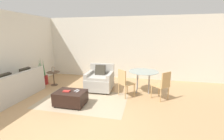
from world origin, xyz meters
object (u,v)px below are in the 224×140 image
object	(u,v)px
book_stack	(66,91)
side_table	(54,76)
dining_table	(144,74)
couch	(15,89)
potted_plant	(42,78)
armchair	(100,80)
dining_chair_near_right	(163,84)
picture_frame	(53,69)
tv_remote_primary	(76,90)
dining_chair_near_left	(124,81)
tv_remote_secondary	(78,91)
ottoman	(71,98)

from	to	relation	value
book_stack	side_table	xyz separation A→B (m)	(-1.38, 1.47, -0.03)
book_stack	dining_table	bearing A→B (deg)	36.26
couch	potted_plant	xyz separation A→B (m)	(-0.04, 1.38, -0.06)
armchair	dining_chair_near_right	bearing A→B (deg)	-11.39
side_table	picture_frame	bearing A→B (deg)	90.00
potted_plant	tv_remote_primary	bearing A→B (deg)	-32.44
couch	potted_plant	size ratio (longest dim) A/B	1.74
tv_remote_primary	dining_chair_near_left	world-z (taller)	dining_chair_near_left
potted_plant	side_table	size ratio (longest dim) A/B	2.03
potted_plant	side_table	bearing A→B (deg)	-3.28
armchair	potted_plant	bearing A→B (deg)	177.13
tv_remote_primary	book_stack	bearing A→B (deg)	-148.77
book_stack	tv_remote_secondary	size ratio (longest dim) A/B	1.30
side_table	dining_table	world-z (taller)	dining_table
dining_table	dining_chair_near_left	size ratio (longest dim) A/B	1.13
dining_chair_near_right	picture_frame	bearing A→B (deg)	172.69
couch	book_stack	xyz separation A→B (m)	(1.88, -0.12, 0.12)
potted_plant	dining_chair_near_right	distance (m)	4.64
armchair	ottoman	world-z (taller)	armchair
dining_table	dining_chair_near_right	xyz separation A→B (m)	(0.59, -0.59, -0.13)
couch	armchair	distance (m)	2.74
book_stack	tv_remote_secondary	bearing A→B (deg)	15.60
armchair	dining_table	world-z (taller)	armchair
armchair	side_table	bearing A→B (deg)	177.25
couch	picture_frame	xyz separation A→B (m)	(0.50, 1.35, 0.35)
couch	picture_frame	world-z (taller)	couch
book_stack	potted_plant	bearing A→B (deg)	141.97
ottoman	side_table	xyz separation A→B (m)	(-1.48, 1.44, 0.16)
tv_remote_primary	potted_plant	bearing A→B (deg)	147.56
dining_table	dining_chair_near_left	distance (m)	0.84
picture_frame	dining_chair_near_left	size ratio (longest dim) A/B	0.23
armchair	ottoman	bearing A→B (deg)	-108.77
couch	side_table	world-z (taller)	couch
dining_chair_near_left	picture_frame	bearing A→B (deg)	169.77
side_table	picture_frame	distance (m)	0.26
tv_remote_secondary	dining_table	world-z (taller)	dining_table
book_stack	potted_plant	xyz separation A→B (m)	(-1.92, 1.50, -0.18)
tv_remote_secondary	dining_table	bearing A→B (deg)	38.99
tv_remote_primary	dining_table	bearing A→B (deg)	36.83
side_table	dining_table	size ratio (longest dim) A/B	0.53
couch	side_table	xyz separation A→B (m)	(0.50, 1.35, 0.09)
armchair	tv_remote_primary	size ratio (longest dim) A/B	5.42
ottoman	armchair	bearing A→B (deg)	71.23
side_table	armchair	bearing A→B (deg)	-2.75
couch	armchair	size ratio (longest dim) A/B	2.08
tv_remote_secondary	side_table	bearing A→B (deg)	140.40
side_table	dining_chair_near_left	bearing A→B (deg)	-10.23
ottoman	book_stack	xyz separation A→B (m)	(-0.10, -0.03, 0.20)
tv_remote_primary	tv_remote_secondary	distance (m)	0.09
couch	potted_plant	distance (m)	1.38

